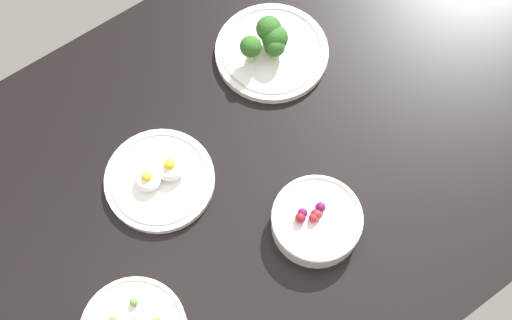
% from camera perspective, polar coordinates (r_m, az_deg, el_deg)
% --- Properties ---
extents(dining_table, '(1.34, 0.81, 0.04)m').
position_cam_1_polar(dining_table, '(1.22, 0.00, -0.75)').
color(dining_table, black).
rests_on(dining_table, ground).
extents(bowl_berries, '(0.15, 0.15, 0.06)m').
position_cam_1_polar(bowl_berries, '(1.15, 4.91, -4.93)').
color(bowl_berries, white).
rests_on(bowl_berries, dining_table).
extents(plate_broccoli, '(0.21, 0.21, 0.08)m').
position_cam_1_polar(plate_broccoli, '(1.29, 1.20, 9.07)').
color(plate_broccoli, white).
rests_on(plate_broccoli, dining_table).
extents(plate_eggs, '(0.19, 0.19, 0.05)m').
position_cam_1_polar(plate_eggs, '(1.19, -7.79, -1.49)').
color(plate_eggs, white).
rests_on(plate_eggs, dining_table).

